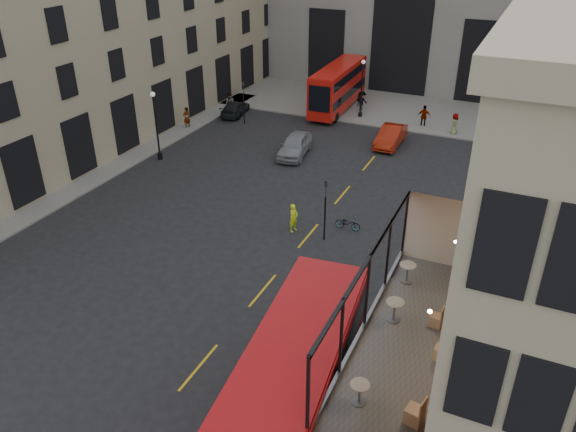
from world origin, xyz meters
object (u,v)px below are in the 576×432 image
at_px(pedestrian_a, 230,104).
at_px(cafe_chair_b, 442,352).
at_px(cafe_chair_c, 436,320).
at_px(cafe_chair_a, 415,415).
at_px(car_a, 295,145).
at_px(bus_near, 282,422).
at_px(cyclist, 294,218).
at_px(pedestrian_e, 187,118).
at_px(cafe_table_mid, 395,308).
at_px(pedestrian_b, 362,102).
at_px(cafe_chair_d, 464,282).
at_px(traffic_light_near, 325,203).
at_px(cafe_table_far, 407,270).
at_px(pedestrian_d, 455,124).
at_px(street_lamp_a, 157,130).
at_px(bicycle, 348,223).
at_px(cafe_table_near, 360,390).
at_px(bus_far, 338,85).
at_px(car_b, 391,136).
at_px(street_lamp_b, 362,92).
at_px(pedestrian_c, 424,116).
at_px(traffic_light_far, 243,98).
at_px(car_c, 235,108).

relative_size(pedestrian_a, cafe_chair_b, 2.30).
xyz_separation_m(cafe_chair_b, cafe_chair_c, (-0.48, 1.55, -0.02)).
bearing_deg(cafe_chair_a, car_a, 120.13).
relative_size(bus_near, cyclist, 7.20).
xyz_separation_m(pedestrian_a, cafe_chair_c, (24.76, -28.92, 3.86)).
relative_size(pedestrian_e, cafe_table_mid, 2.46).
height_order(pedestrian_b, cafe_chair_d, cafe_chair_d).
height_order(traffic_light_near, cafe_table_far, cafe_table_far).
height_order(pedestrian_a, pedestrian_d, pedestrian_a).
bearing_deg(street_lamp_a, pedestrian_e, 106.36).
bearing_deg(cafe_chair_a, pedestrian_e, 133.30).
relative_size(bicycle, cafe_table_near, 2.18).
bearing_deg(bus_near, cyclist, 112.82).
distance_m(traffic_light_near, bus_far, 24.73).
xyz_separation_m(car_b, pedestrian_e, (-17.44, -3.51, 0.18)).
bearing_deg(cafe_chair_d, bicycle, 127.89).
distance_m(cafe_chair_a, cafe_chair_b, 2.83).
height_order(traffic_light_near, street_lamp_b, street_lamp_b).
height_order(car_b, cafe_chair_c, cafe_chair_c).
bearing_deg(pedestrian_d, cafe_chair_d, 168.85).
xyz_separation_m(street_lamp_a, cafe_chair_d, (24.67, -14.30, 2.48)).
distance_m(car_b, cafe_table_far, 26.48).
bearing_deg(car_a, pedestrian_e, 162.91).
height_order(pedestrian_c, cafe_chair_c, cafe_chair_c).
xyz_separation_m(cafe_table_mid, cafe_chair_b, (1.87, -1.24, -0.26)).
height_order(pedestrian_a, pedestrian_e, pedestrian_a).
bearing_deg(cafe_chair_a, traffic_light_far, 125.70).
distance_m(street_lamp_b, car_c, 11.87).
relative_size(car_b, cafe_table_mid, 6.11).
bearing_deg(cafe_chair_c, traffic_light_far, 129.50).
bearing_deg(cafe_table_mid, traffic_light_near, 121.19).
bearing_deg(pedestrian_b, car_a, -159.49).
bearing_deg(cafe_chair_a, cafe_chair_b, 86.25).
distance_m(street_lamp_b, cafe_table_near, 39.18).
xyz_separation_m(traffic_light_far, pedestrian_c, (14.92, 5.88, -1.44)).
bearing_deg(cafe_table_far, traffic_light_far, 129.77).
distance_m(cafe_table_far, cafe_chair_c, 2.64).
xyz_separation_m(bicycle, cafe_table_near, (6.02, -16.99, 4.66)).
bearing_deg(bus_far, cafe_chair_a, -67.21).
xyz_separation_m(cyclist, cafe_table_far, (8.68, -8.99, 4.22)).
xyz_separation_m(cyclist, cafe_table_near, (8.92, -15.44, 4.18)).
distance_m(bus_near, cafe_chair_d, 8.46).
bearing_deg(pedestrian_b, street_lamp_a, 175.99).
bearing_deg(street_lamp_b, cafe_table_far, -69.30).
height_order(bus_near, car_a, bus_near).
height_order(bus_far, pedestrian_a, bus_far).
xyz_separation_m(street_lamp_a, car_a, (9.18, 5.09, -1.57)).
xyz_separation_m(pedestrian_c, cafe_table_far, (5.71, -30.67, 4.13)).
distance_m(pedestrian_b, cafe_chair_a, 41.58).
height_order(cafe_chair_b, cafe_chair_c, cafe_chair_b).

